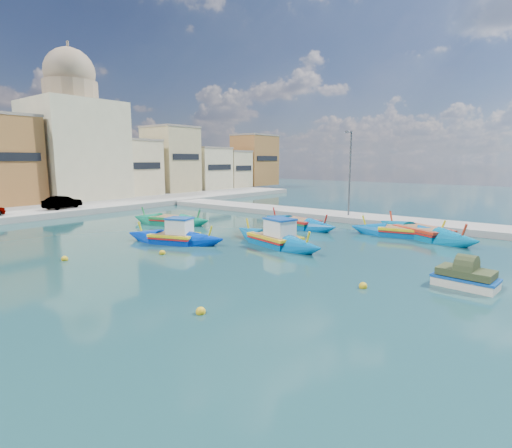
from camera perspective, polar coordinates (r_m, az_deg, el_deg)
ground at (r=19.42m, az=6.58°, el=-7.34°), size 160.00×160.00×0.00m
east_quay at (r=35.62m, az=22.11°, el=0.03°), size 4.00×70.00×0.50m
north_quay at (r=44.98m, az=-30.52°, el=1.27°), size 80.00×8.00×0.60m
north_townhouses at (r=54.06m, az=-27.15°, el=7.66°), size 83.20×7.87×10.19m
church_block at (r=56.16m, az=-24.55°, el=11.35°), size 10.00×10.00×19.10m
quay_street_lamp at (r=36.86m, az=13.22°, el=7.14°), size 1.18×0.16×8.00m
luzzu_turquoise_cabin at (r=25.97m, az=2.77°, el=-2.29°), size 4.23×8.93×2.81m
luzzu_blue_cabin at (r=27.16m, az=-11.52°, el=-1.99°), size 4.19×7.60×2.63m
luzzu_cyan_mid at (r=32.91m, az=6.03°, el=-0.04°), size 3.57×8.37×2.41m
luzzu_green at (r=35.07m, az=-12.11°, el=0.39°), size 4.31×7.85×2.40m
luzzu_blue_south at (r=30.71m, az=22.76°, el=-1.32°), size 6.36×9.18×2.69m
luzzu_cyan_south at (r=30.81m, az=20.06°, el=-1.19°), size 3.52×7.80×2.35m
tender_near at (r=19.75m, az=27.74°, el=-6.90°), size 1.62×2.68×1.26m
mooring_buoys at (r=23.44m, az=-3.87°, el=-4.21°), size 19.44×20.27×0.36m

